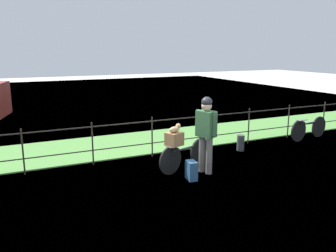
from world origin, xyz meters
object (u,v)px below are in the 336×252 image
object	(u,v)px
bicycle_main	(185,155)
backpack_on_paving	(191,170)
terrier_dog	(175,129)
cyclist_person	(206,128)
mooring_bollard	(241,143)
bicycle_parked	(309,128)
wooden_crate	(174,139)

from	to	relation	value
bicycle_main	backpack_on_paving	xyz separation A→B (m)	(-0.18, -0.62, -0.14)
terrier_dog	cyclist_person	xyz separation A→B (m)	(0.61, -0.26, 0.01)
backpack_on_paving	mooring_bollard	size ratio (longest dim) A/B	0.95
bicycle_main	mooring_bollard	bearing A→B (deg)	18.54
cyclist_person	mooring_bollard	xyz separation A→B (m)	(1.74, 1.06, -0.79)
terrier_dog	cyclist_person	distance (m)	0.67
terrier_dog	mooring_bollard	bearing A→B (deg)	18.62
backpack_on_paving	bicycle_parked	distance (m)	5.00
terrier_dog	bicycle_parked	bearing A→B (deg)	10.26
cyclist_person	bicycle_parked	world-z (taller)	cyclist_person
mooring_bollard	wooden_crate	bearing A→B (deg)	-161.37
bicycle_parked	cyclist_person	bearing A→B (deg)	-165.00
backpack_on_paving	mooring_bollard	bearing A→B (deg)	126.60
cyclist_person	backpack_on_paving	xyz separation A→B (m)	(-0.49, -0.25, -0.80)
terrier_dog	mooring_bollard	size ratio (longest dim) A/B	0.77
mooring_bollard	bicycle_parked	bearing A→B (deg)	2.17
backpack_on_paving	terrier_dog	bearing A→B (deg)	-159.93
terrier_dog	cyclist_person	bearing A→B (deg)	-23.24
bicycle_main	wooden_crate	distance (m)	0.56
wooden_crate	backpack_on_paving	xyz separation A→B (m)	(0.15, -0.50, -0.57)
bicycle_main	mooring_bollard	xyz separation A→B (m)	(2.05, 0.69, -0.12)
cyclist_person	bicycle_parked	xyz separation A→B (m)	(4.31, 1.16, -0.66)
terrier_dog	backpack_on_paving	xyz separation A→B (m)	(0.13, -0.51, -0.80)
mooring_bollard	backpack_on_paving	bearing A→B (deg)	-149.65
bicycle_main	wooden_crate	size ratio (longest dim) A/B	4.71
mooring_bollard	bicycle_parked	world-z (taller)	bicycle_parked
wooden_crate	backpack_on_paving	distance (m)	0.78
terrier_dog	mooring_bollard	distance (m)	2.61
mooring_bollard	terrier_dog	bearing A→B (deg)	-161.38
bicycle_main	cyclist_person	world-z (taller)	cyclist_person
bicycle_main	cyclist_person	xyz separation A→B (m)	(0.31, -0.37, 0.67)
bicycle_main	backpack_on_paving	bearing A→B (deg)	-106.27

